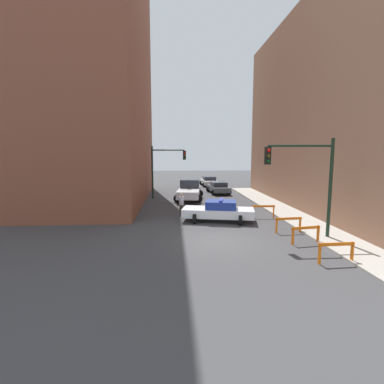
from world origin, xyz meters
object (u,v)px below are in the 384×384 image
parked_car_mid (209,181)px  barrier_mid (306,232)px  police_car (219,211)px  white_truck (189,190)px  pedestrian_crossing (181,204)px  parked_car_near (218,188)px  barrier_corner (264,209)px  traffic_light_far (163,164)px  barrier_back (288,222)px  barrier_front (336,249)px  traffic_light_near (309,173)px

parked_car_mid → barrier_mid: size_ratio=2.77×
police_car → white_truck: size_ratio=0.89×
white_truck → pedestrian_crossing: size_ratio=3.37×
police_car → parked_car_near: 13.63m
barrier_corner → traffic_light_far: bearing=127.2°
barrier_mid → parked_car_mid: bearing=93.9°
barrier_mid → barrier_corner: bearing=92.9°
barrier_mid → barrier_back: size_ratio=0.99×
barrier_mid → pedestrian_crossing: bearing=130.7°
barrier_back → traffic_light_far: bearing=119.1°
barrier_corner → barrier_back: bearing=-86.5°
police_car → barrier_mid: bearing=-133.2°
police_car → barrier_front: 8.71m
white_truck → traffic_light_far: bearing=162.7°
parked_car_mid → pedestrian_crossing: 19.53m
parked_car_near → parked_car_mid: 7.46m
parked_car_mid → pedestrian_crossing: pedestrian_crossing is taller
barrier_mid → traffic_light_far: bearing=115.9°
pedestrian_crossing → barrier_mid: (6.06, -7.06, -0.24)m
parked_car_near → barrier_front: size_ratio=2.77×
white_truck → pedestrian_crossing: white_truck is taller
barrier_front → pedestrian_crossing: bearing=122.1°
barrier_back → barrier_corner: size_ratio=1.00×
white_truck → parked_car_mid: bearing=80.9°
police_car → pedestrian_crossing: 3.09m
parked_car_near → pedestrian_crossing: size_ratio=2.67×
parked_car_mid → barrier_front: (1.84, -28.82, -0.06)m
white_truck → parked_car_near: (3.49, 4.11, -0.23)m
police_car → parked_car_mid: 21.02m
traffic_light_near → barrier_mid: traffic_light_near is taller
traffic_light_far → police_car: 11.55m
parked_car_mid → barrier_front: parked_car_mid is taller
parked_car_mid → barrier_back: size_ratio=2.74×
barrier_mid → barrier_corner: (-0.31, 6.07, 0.00)m
traffic_light_far → barrier_back: (7.54, -13.58, -2.78)m
white_truck → barrier_corner: 9.73m
traffic_light_near → parked_car_mid: traffic_light_near is taller
parked_car_near → barrier_front: parked_car_near is taller
white_truck → pedestrian_crossing: (-0.98, -7.48, -0.04)m
pedestrian_crossing → barrier_corner: bearing=-4.5°
parked_car_near → barrier_back: 16.63m
traffic_light_near → parked_car_mid: size_ratio=1.19×
traffic_light_far → white_truck: (2.53, -1.13, -2.49)m
parked_car_near → parked_car_mid: bearing=86.6°
barrier_mid → traffic_light_near: bearing=63.3°
parked_car_mid → barrier_mid: bearing=-88.9°
traffic_light_near → parked_car_near: traffic_light_near is taller
traffic_light_near → white_truck: 15.01m
pedestrian_crossing → barrier_back: size_ratio=1.04×
traffic_light_far → barrier_corner: bearing=-52.8°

